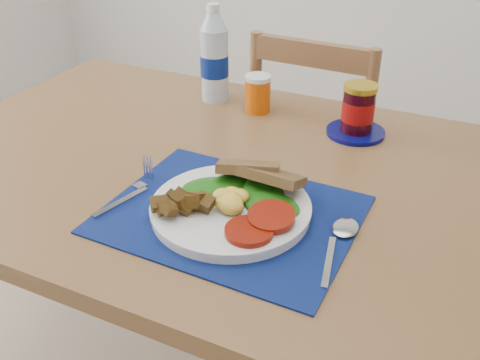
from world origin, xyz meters
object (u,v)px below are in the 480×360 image
at_px(breakfast_plate, 227,205).
at_px(juice_glass, 258,95).
at_px(chair_far, 318,137).
at_px(water_bottle, 214,59).
at_px(jam_on_saucer, 358,113).

height_order(breakfast_plate, juice_glass, juice_glass).
relative_size(breakfast_plate, juice_glass, 3.21).
bearing_deg(chair_far, juice_glass, 77.39).
bearing_deg(breakfast_plate, chair_far, 83.90).
height_order(chair_far, juice_glass, chair_far).
xyz_separation_m(chair_far, water_bottle, (-0.22, -0.28, 0.31)).
height_order(breakfast_plate, jam_on_saucer, jam_on_saucer).
xyz_separation_m(breakfast_plate, jam_on_saucer, (0.13, 0.44, 0.03)).
distance_m(chair_far, water_bottle, 0.47).
bearing_deg(water_bottle, juice_glass, -10.02).
bearing_deg(chair_far, jam_on_saucer, 122.01).
xyz_separation_m(chair_far, juice_glass, (-0.08, -0.30, 0.24)).
bearing_deg(juice_glass, breakfast_plate, -73.00).
bearing_deg(breakfast_plate, juice_glass, 96.40).
bearing_deg(water_bottle, breakfast_plate, -60.24).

